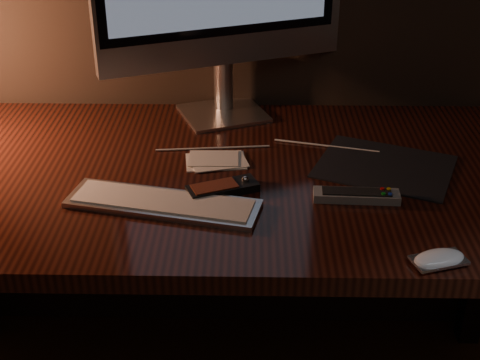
{
  "coord_description": "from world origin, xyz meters",
  "views": [
    {
      "loc": [
        0.08,
        0.58,
        1.43
      ],
      "look_at": [
        0.06,
        1.73,
        0.79
      ],
      "focal_mm": 50.0,
      "sensor_mm": 36.0,
      "label": 1
    }
  ],
  "objects_px": {
    "mouse": "(439,261)",
    "media_remote": "(223,188)",
    "tv_remote": "(356,195)",
    "desk": "(218,205)",
    "keyboard": "(163,203)"
  },
  "relations": [
    {
      "from": "keyboard",
      "to": "mouse",
      "type": "xyz_separation_m",
      "value": [
        0.49,
        -0.19,
        0.0
      ]
    },
    {
      "from": "tv_remote",
      "to": "desk",
      "type": "bearing_deg",
      "value": 149.69
    },
    {
      "from": "desk",
      "to": "mouse",
      "type": "relative_size",
      "value": 17.25
    },
    {
      "from": "desk",
      "to": "media_remote",
      "type": "bearing_deg",
      "value": -83.06
    },
    {
      "from": "desk",
      "to": "mouse",
      "type": "distance_m",
      "value": 0.59
    },
    {
      "from": "desk",
      "to": "mouse",
      "type": "bearing_deg",
      "value": -45.49
    },
    {
      "from": "keyboard",
      "to": "mouse",
      "type": "bearing_deg",
      "value": -8.28
    },
    {
      "from": "mouse",
      "to": "tv_remote",
      "type": "xyz_separation_m",
      "value": [
        -0.11,
        0.22,
        0.0
      ]
    },
    {
      "from": "media_remote",
      "to": "tv_remote",
      "type": "bearing_deg",
      "value": -27.84
    },
    {
      "from": "desk",
      "to": "keyboard",
      "type": "distance_m",
      "value": 0.28
    },
    {
      "from": "desk",
      "to": "keyboard",
      "type": "bearing_deg",
      "value": -113.39
    },
    {
      "from": "tv_remote",
      "to": "keyboard",
      "type": "bearing_deg",
      "value": -172.47
    },
    {
      "from": "desk",
      "to": "tv_remote",
      "type": "xyz_separation_m",
      "value": [
        0.29,
        -0.19,
        0.14
      ]
    },
    {
      "from": "mouse",
      "to": "media_remote",
      "type": "bearing_deg",
      "value": 129.93
    },
    {
      "from": "desk",
      "to": "keyboard",
      "type": "relative_size",
      "value": 4.2
    }
  ]
}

